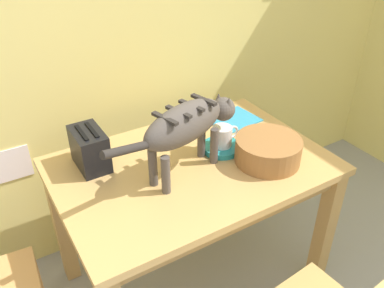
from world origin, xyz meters
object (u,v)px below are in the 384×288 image
(book_stack, at_px, (269,146))
(wicker_basket, at_px, (268,150))
(saucer_bowl, at_px, (221,148))
(cat, at_px, (188,125))
(coffee_mug, at_px, (223,136))
(magazine, at_px, (233,120))
(dining_table, at_px, (192,181))
(toaster, at_px, (90,149))

(book_stack, height_order, wicker_basket, wicker_basket)
(saucer_bowl, bearing_deg, book_stack, -35.43)
(cat, relative_size, coffee_mug, 4.94)
(magazine, bearing_deg, coffee_mug, -142.05)
(dining_table, distance_m, toaster, 0.47)
(cat, distance_m, saucer_bowl, 0.31)
(saucer_bowl, height_order, coffee_mug, coffee_mug)
(wicker_basket, relative_size, toaster, 1.44)
(cat, height_order, wicker_basket, cat)
(book_stack, distance_m, toaster, 0.80)
(dining_table, relative_size, cat, 1.77)
(book_stack, relative_size, toaster, 0.99)
(dining_table, height_order, saucer_bowl, saucer_bowl)
(toaster, bearing_deg, saucer_bowl, -18.97)
(cat, xyz_separation_m, wicker_basket, (0.33, -0.12, -0.17))
(coffee_mug, relative_size, book_stack, 0.69)
(coffee_mug, xyz_separation_m, wicker_basket, (0.12, -0.18, -0.02))
(saucer_bowl, bearing_deg, dining_table, -172.80)
(magazine, xyz_separation_m, toaster, (-0.77, -0.01, 0.08))
(coffee_mug, height_order, toaster, toaster)
(cat, bearing_deg, wicker_basket, 55.16)
(cat, bearing_deg, toaster, -141.62)
(dining_table, height_order, wicker_basket, wicker_basket)
(dining_table, height_order, book_stack, book_stack)
(cat, distance_m, toaster, 0.44)
(toaster, bearing_deg, coffee_mug, -18.86)
(magazine, height_order, book_stack, book_stack)
(dining_table, height_order, magazine, magazine)
(magazine, bearing_deg, cat, -154.33)
(coffee_mug, xyz_separation_m, toaster, (-0.56, 0.19, 0.01))
(saucer_bowl, relative_size, book_stack, 0.90)
(cat, height_order, toaster, cat)
(toaster, bearing_deg, book_stack, -23.39)
(cat, xyz_separation_m, magazine, (0.43, 0.26, -0.22))
(saucer_bowl, height_order, magazine, saucer_bowl)
(coffee_mug, distance_m, book_stack, 0.22)
(dining_table, bearing_deg, book_stack, -16.56)
(saucer_bowl, distance_m, magazine, 0.29)
(dining_table, distance_m, coffee_mug, 0.25)
(cat, relative_size, saucer_bowl, 3.76)
(book_stack, bearing_deg, toaster, 156.61)
(saucer_bowl, xyz_separation_m, book_stack, (0.18, -0.13, 0.02))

